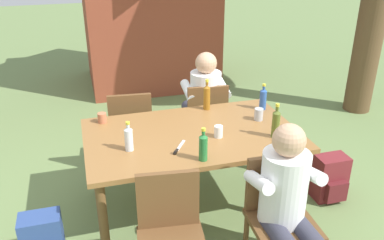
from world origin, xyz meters
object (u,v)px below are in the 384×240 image
(table_knife, at_px, (178,148))
(cup_terracotta, at_px, (102,118))
(dining_table, at_px, (192,141))
(bottle_blue, at_px, (263,98))
(backpack_by_near_side, at_px, (330,179))
(chair_far_left, at_px, (131,126))
(chair_far_right, at_px, (205,117))
(cup_white, at_px, (218,132))
(chair_near_left, at_px, (171,232))
(cup_steel, at_px, (259,114))
(person_in_white_shirt, at_px, (288,201))
(person_in_plaid_shirt, at_px, (203,98))
(bottle_green, at_px, (203,146))
(bottle_amber, at_px, (207,97))
(bottle_clear, at_px, (129,138))
(chair_near_right, at_px, (279,211))

(table_knife, bearing_deg, cup_terracotta, 129.00)
(table_knife, bearing_deg, dining_table, 52.61)
(dining_table, distance_m, bottle_blue, 0.85)
(table_knife, bearing_deg, backpack_by_near_side, 0.71)
(chair_far_left, xyz_separation_m, backpack_by_near_side, (1.67, -1.05, -0.28))
(chair_far_right, height_order, cup_white, chair_far_right)
(chair_far_right, bearing_deg, cup_terracotta, -158.93)
(chair_near_left, xyz_separation_m, cup_steel, (1.02, 0.92, 0.32))
(person_in_white_shirt, relative_size, cup_steel, 10.96)
(chair_far_left, relative_size, person_in_plaid_shirt, 0.74)
(dining_table, relative_size, bottle_green, 6.81)
(cup_white, bearing_deg, bottle_blue, 36.00)
(dining_table, bearing_deg, chair_far_left, 115.81)
(bottle_amber, xyz_separation_m, table_knife, (-0.45, -0.67, -0.12))
(person_in_white_shirt, bearing_deg, dining_table, 112.74)
(chair_far_right, height_order, cup_steel, chair_far_right)
(person_in_white_shirt, distance_m, table_knife, 0.92)
(bottle_green, height_order, bottle_clear, bottle_green)
(bottle_amber, bearing_deg, chair_near_left, -117.15)
(chair_far_left, distance_m, person_in_plaid_shirt, 0.82)
(chair_near_right, height_order, person_in_white_shirt, person_in_white_shirt)
(cup_white, xyz_separation_m, table_knife, (-0.36, -0.10, -0.04))
(bottle_blue, xyz_separation_m, bottle_amber, (-0.50, 0.14, 0.02))
(cup_white, bearing_deg, chair_far_right, 78.27)
(chair_far_right, relative_size, cup_steel, 8.09)
(chair_far_left, bearing_deg, cup_terracotta, -125.05)
(chair_near_right, bearing_deg, bottle_clear, 143.61)
(bottle_green, distance_m, backpack_by_near_side, 1.48)
(chair_near_right, height_order, chair_near_left, same)
(chair_far_left, xyz_separation_m, cup_white, (0.59, -0.96, 0.31))
(bottle_clear, relative_size, cup_terracotta, 2.76)
(bottle_green, bearing_deg, bottle_amber, 70.56)
(chair_near_right, distance_m, bottle_amber, 1.35)
(cup_terracotta, xyz_separation_m, backpack_by_near_side, (1.96, -0.63, -0.59))
(bottle_clear, distance_m, cup_terracotta, 0.59)
(bottle_clear, distance_m, cup_steel, 1.20)
(cup_white, bearing_deg, bottle_clear, -178.64)
(dining_table, xyz_separation_m, table_knife, (-0.17, -0.23, 0.08))
(chair_far_right, bearing_deg, cup_white, -101.73)
(chair_far_right, distance_m, cup_terracotta, 1.20)
(dining_table, relative_size, chair_near_right, 2.02)
(cup_steel, bearing_deg, cup_white, -154.58)
(bottle_green, xyz_separation_m, cup_steel, (0.68, 0.53, -0.06))
(chair_near_left, xyz_separation_m, bottle_amber, (0.66, 1.28, 0.39))
(person_in_white_shirt, bearing_deg, bottle_blue, 73.05)
(table_knife, bearing_deg, chair_far_right, 62.18)
(chair_far_right, bearing_deg, cup_steel, -71.40)
(bottle_blue, distance_m, table_knife, 1.09)
(bottle_clear, bearing_deg, person_in_plaid_shirt, 49.31)
(person_in_white_shirt, bearing_deg, chair_near_left, 172.08)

